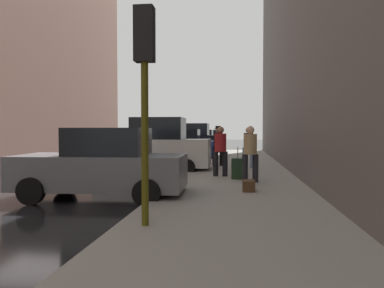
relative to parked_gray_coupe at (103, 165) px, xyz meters
name	(u,v)px	position (x,y,z in m)	size (l,w,h in m)	color
ground_plane	(35,188)	(-2.65, 1.39, -0.85)	(120.00, 120.00, 0.00)	black
sidewalk	(237,190)	(3.35, 1.39, -0.77)	(4.00, 40.00, 0.15)	gray
parked_gray_coupe	(103,165)	(0.00, 0.00, 0.00)	(4.25, 2.16, 1.79)	slate
parked_white_van	(155,147)	(0.00, 5.98, 0.18)	(4.61, 2.07, 2.25)	silver
parked_blue_sedan	(180,145)	(0.00, 12.84, 0.00)	(4.20, 2.06, 1.79)	navy
parked_black_suv	(193,140)	(0.00, 18.87, 0.18)	(4.66, 2.18, 2.25)	black
parked_dark_green_sedan	(200,140)	(0.00, 24.76, 0.00)	(4.25, 2.15, 1.79)	#193828
parked_red_hatchback	(206,138)	(0.00, 31.49, 0.00)	(4.23, 2.12, 1.79)	#B2191E
fire_hydrant	(203,157)	(1.80, 7.98, -0.35)	(0.42, 0.22, 0.70)	red
traffic_light	(145,68)	(1.85, -3.02, 1.91)	(0.32, 0.32, 3.60)	#514C0F
pedestrian_in_red_jacket	(220,148)	(2.79, 3.80, 0.26)	(0.51, 0.42, 1.71)	black
pedestrian_with_fedora	(218,144)	(2.50, 7.63, 0.29)	(0.53, 0.47, 1.78)	black
pedestrian_in_tan_coat	(250,151)	(3.76, 2.44, 0.26)	(0.52, 0.45, 1.71)	black
pedestrian_in_jeans	(248,145)	(3.82, 6.80, 0.26)	(0.53, 0.48, 1.71)	#728CB2
rolling_suitcase	(238,168)	(3.38, 3.22, -0.36)	(0.41, 0.59, 1.04)	black
duffel_bag	(249,186)	(3.66, 0.70, -0.56)	(0.32, 0.44, 0.28)	#472D19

